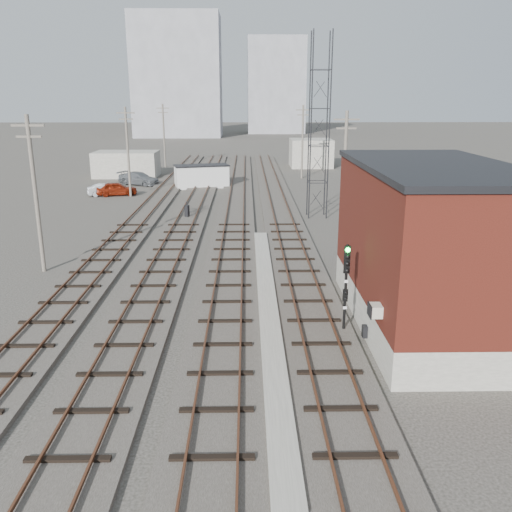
{
  "coord_description": "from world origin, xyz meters",
  "views": [
    {
      "loc": [
        -0.5,
        -10.69,
        9.87
      ],
      "look_at": [
        -0.04,
        15.45,
        2.2
      ],
      "focal_mm": 38.0,
      "sensor_mm": 36.0,
      "label": 1
    }
  ],
  "objects_px": {
    "site_trailer": "(202,176)",
    "car_silver": "(106,190)",
    "signal_mast": "(346,282)",
    "switch_stand": "(187,211)",
    "car_grey": "(139,178)",
    "car_red": "(117,189)"
  },
  "relations": [
    {
      "from": "car_silver",
      "to": "site_trailer",
      "type": "bearing_deg",
      "value": -81.45
    },
    {
      "from": "site_trailer",
      "to": "car_silver",
      "type": "xyz_separation_m",
      "value": [
        -9.6,
        -5.18,
        -0.68
      ]
    },
    {
      "from": "car_red",
      "to": "car_silver",
      "type": "height_order",
      "value": "car_red"
    },
    {
      "from": "switch_stand",
      "to": "car_red",
      "type": "xyz_separation_m",
      "value": [
        -8.55,
        11.52,
        0.05
      ]
    },
    {
      "from": "signal_mast",
      "to": "car_silver",
      "type": "xyz_separation_m",
      "value": [
        -18.91,
        34.77,
        -1.72
      ]
    },
    {
      "from": "site_trailer",
      "to": "signal_mast",
      "type": "bearing_deg",
      "value": -91.42
    },
    {
      "from": "signal_mast",
      "to": "car_red",
      "type": "height_order",
      "value": "signal_mast"
    },
    {
      "from": "site_trailer",
      "to": "car_red",
      "type": "relative_size",
      "value": 1.57
    },
    {
      "from": "signal_mast",
      "to": "car_red",
      "type": "relative_size",
      "value": 0.95
    },
    {
      "from": "site_trailer",
      "to": "car_grey",
      "type": "relative_size",
      "value": 1.28
    },
    {
      "from": "car_silver",
      "to": "car_grey",
      "type": "xyz_separation_m",
      "value": [
        2.07,
        7.23,
        0.13
      ]
    },
    {
      "from": "car_silver",
      "to": "switch_stand",
      "type": "bearing_deg",
      "value": -159.78
    },
    {
      "from": "car_red",
      "to": "switch_stand",
      "type": "bearing_deg",
      "value": -155.63
    },
    {
      "from": "switch_stand",
      "to": "car_grey",
      "type": "relative_size",
      "value": 0.27
    },
    {
      "from": "signal_mast",
      "to": "site_trailer",
      "type": "relative_size",
      "value": 0.61
    },
    {
      "from": "site_trailer",
      "to": "car_red",
      "type": "distance_m",
      "value": 9.95
    },
    {
      "from": "signal_mast",
      "to": "switch_stand",
      "type": "relative_size",
      "value": 2.86
    },
    {
      "from": "signal_mast",
      "to": "switch_stand",
      "type": "xyz_separation_m",
      "value": [
        -9.24,
        23.25,
        -1.68
      ]
    },
    {
      "from": "site_trailer",
      "to": "car_grey",
      "type": "distance_m",
      "value": 7.82
    },
    {
      "from": "car_red",
      "to": "signal_mast",
      "type": "bearing_deg",
      "value": -165.11
    },
    {
      "from": "car_red",
      "to": "car_grey",
      "type": "relative_size",
      "value": 0.81
    },
    {
      "from": "car_red",
      "to": "car_silver",
      "type": "xyz_separation_m",
      "value": [
        -1.12,
        -0.01,
        -0.1
      ]
    }
  ]
}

